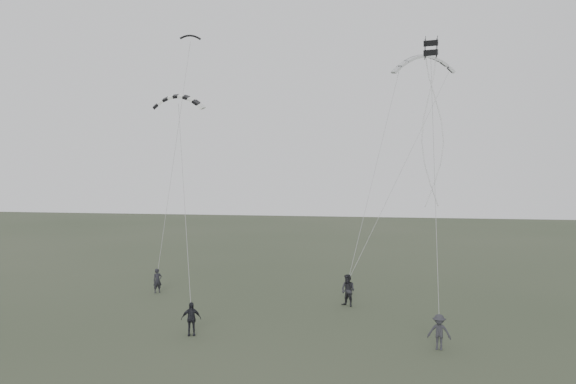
% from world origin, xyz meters
% --- Properties ---
extents(ground, '(140.00, 140.00, 0.00)m').
position_xyz_m(ground, '(0.00, 0.00, 0.00)').
color(ground, '#323C28').
rests_on(ground, ground).
extents(flyer_left, '(0.65, 0.64, 1.51)m').
position_xyz_m(flyer_left, '(-8.03, 7.43, 0.75)').
color(flyer_left, black).
rests_on(flyer_left, ground).
extents(flyer_right, '(1.09, 1.04, 1.78)m').
position_xyz_m(flyer_right, '(3.92, 6.07, 0.89)').
color(flyer_right, black).
rests_on(flyer_right, ground).
extents(flyer_center, '(0.98, 0.66, 1.54)m').
position_xyz_m(flyer_center, '(-2.76, -0.88, 0.77)').
color(flyer_center, black).
rests_on(flyer_center, ground).
extents(flyer_far, '(1.05, 0.71, 1.51)m').
position_xyz_m(flyer_far, '(8.30, -0.97, 0.75)').
color(flyer_far, '#28282D').
rests_on(flyer_far, ground).
extents(kite_dark_small, '(1.49, 0.99, 0.58)m').
position_xyz_m(kite_dark_small, '(-7.28, 11.49, 16.84)').
color(kite_dark_small, black).
rests_on(kite_dark_small, flyer_left).
extents(kite_pale_large, '(4.27, 1.93, 1.85)m').
position_xyz_m(kite_pale_large, '(8.33, 12.99, 15.15)').
color(kite_pale_large, '#AEB0B3').
rests_on(kite_pale_large, flyer_right).
extents(kite_striped, '(2.98, 1.59, 1.28)m').
position_xyz_m(kite_striped, '(-5.47, 4.62, 11.76)').
color(kite_striped, black).
rests_on(kite_striped, flyer_center).
extents(kite_box, '(0.74, 0.86, 0.83)m').
position_xyz_m(kite_box, '(8.04, 1.89, 13.31)').
color(kite_box, black).
rests_on(kite_box, flyer_far).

